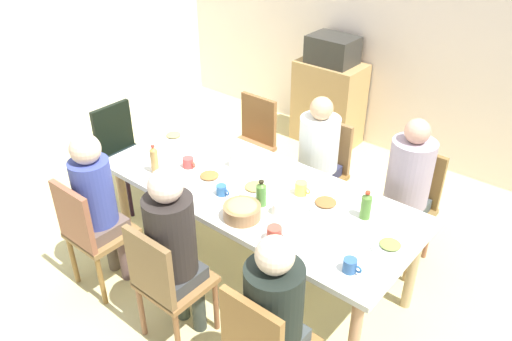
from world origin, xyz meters
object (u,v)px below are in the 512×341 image
(chair_6, at_px, (322,167))
(cup_5, at_px, (301,188))
(plate_4, at_px, (255,188))
(plate_2, at_px, (174,136))
(bottle_1, at_px, (154,160))
(bottle_2, at_px, (366,206))
(person_2, at_px, (408,182))
(chair_5, at_px, (165,280))
(side_cabinet, at_px, (328,103))
(bowl_0, at_px, (242,210))
(cup_1, at_px, (222,190))
(chair_3, at_px, (91,230))
(person_3, at_px, (97,199))
(person_4, at_px, (275,309))
(microwave, at_px, (333,50))
(cup_4, at_px, (188,163))
(chair_2, at_px, (408,201))
(chair_1, at_px, (252,140))
(plate_3, at_px, (210,177))
(plate_1, at_px, (326,204))
(person_6, at_px, (318,151))
(cup_3, at_px, (275,234))
(bottle_0, at_px, (261,194))
(dining_table, at_px, (256,197))
(cup_6, at_px, (279,208))
(cup_2, at_px, (234,160))
(person_5, at_px, (173,242))
(plate_0, at_px, (390,246))
(chair_0, at_px, (123,149))
(cup_0, at_px, (350,266))

(chair_6, distance_m, cup_5, 0.82)
(plate_4, bearing_deg, plate_2, 170.56)
(bottle_1, height_order, bottle_2, bottle_1)
(person_2, bearing_deg, chair_5, -115.11)
(bottle_1, relative_size, side_cabinet, 0.25)
(chair_6, bearing_deg, bowl_0, -83.10)
(cup_1, bearing_deg, chair_3, -133.87)
(chair_5, height_order, side_cabinet, same)
(person_3, relative_size, person_4, 1.03)
(side_cabinet, distance_m, microwave, 0.59)
(cup_4, bearing_deg, plate_2, 150.26)
(chair_2, xyz_separation_m, microwave, (-1.52, 1.27, 0.53))
(bottle_1, bearing_deg, microwave, 91.04)
(chair_1, relative_size, chair_2, 1.00)
(chair_2, relative_size, bottle_1, 3.97)
(plate_4, xyz_separation_m, side_cabinet, (-0.75, 2.14, -0.30))
(plate_3, xyz_separation_m, cup_4, (-0.23, 0.02, 0.03))
(chair_5, bearing_deg, side_cabinet, 104.04)
(plate_1, xyz_separation_m, bottle_1, (-1.19, -0.44, 0.09))
(person_6, xyz_separation_m, cup_3, (0.45, -1.14, 0.08))
(bottle_0, xyz_separation_m, side_cabinet, (-0.90, 2.26, -0.38))
(person_6, xyz_separation_m, microwave, (-0.75, 1.36, 0.34))
(person_2, relative_size, side_cabinet, 1.35)
(dining_table, relative_size, cup_6, 18.55)
(cup_2, bearing_deg, cup_5, 1.01)
(plate_4, height_order, cup_5, cup_5)
(chair_2, bearing_deg, bottle_2, -91.73)
(chair_2, xyz_separation_m, plate_1, (-0.29, -0.72, 0.24))
(cup_6, bearing_deg, cup_1, -169.69)
(plate_2, bearing_deg, side_cabinet, 82.46)
(chair_5, bearing_deg, person_4, 6.71)
(person_5, height_order, plate_1, person_5)
(person_2, relative_size, plate_1, 4.71)
(plate_4, bearing_deg, bowl_0, -64.22)
(person_3, bearing_deg, plate_4, 44.79)
(dining_table, distance_m, chair_2, 1.17)
(plate_0, bearing_deg, bottle_0, -170.56)
(chair_0, relative_size, cup_0, 7.89)
(chair_1, height_order, chair_2, same)
(person_6, bearing_deg, cup_3, -68.60)
(person_3, bearing_deg, chair_6, 64.87)
(cup_0, height_order, bottle_2, bottle_2)
(plate_4, xyz_separation_m, microwave, (-0.75, 2.14, 0.29))
(plate_4, relative_size, microwave, 0.53)
(plate_4, xyz_separation_m, cup_4, (-0.57, -0.08, 0.03))
(chair_5, distance_m, bottle_2, 1.33)
(cup_0, distance_m, cup_4, 1.52)
(person_2, distance_m, person_5, 1.73)
(plate_2, distance_m, microwave, 2.01)
(microwave, bearing_deg, cup_6, -65.05)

